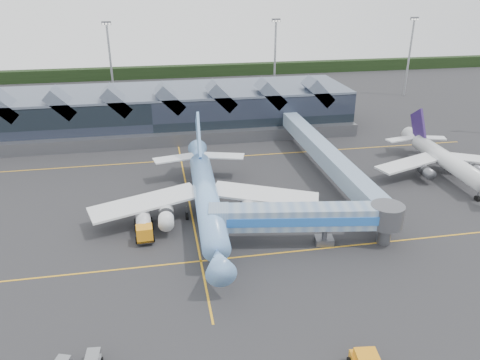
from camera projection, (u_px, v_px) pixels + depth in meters
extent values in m
plane|color=#272629|center=(195.00, 230.00, 66.53)|extent=(260.00, 260.00, 0.00)
cube|color=gold|center=(201.00, 261.00, 59.33)|extent=(120.00, 0.25, 0.01)
cube|color=gold|center=(181.00, 160.00, 91.73)|extent=(120.00, 0.25, 0.01)
cube|color=gold|center=(189.00, 200.00, 75.53)|extent=(0.25, 60.00, 0.01)
cube|color=black|center=(165.00, 72.00, 164.73)|extent=(260.00, 4.00, 4.00)
cube|color=black|center=(152.00, 112.00, 107.09)|extent=(90.00, 20.00, 9.00)
cube|color=slate|center=(151.00, 92.00, 105.20)|extent=(90.00, 20.00, 0.60)
cube|color=#5C5D64|center=(154.00, 141.00, 98.47)|extent=(90.00, 2.50, 2.60)
cube|color=slate|center=(5.00, 105.00, 93.99)|extent=(6.43, 6.00, 6.43)
cube|color=slate|center=(62.00, 103.00, 95.84)|extent=(6.43, 6.00, 6.43)
cube|color=slate|center=(117.00, 100.00, 97.68)|extent=(6.43, 6.00, 6.43)
cube|color=slate|center=(170.00, 98.00, 99.53)|extent=(6.43, 6.00, 6.43)
cube|color=slate|center=(221.00, 96.00, 101.37)|extent=(6.43, 6.00, 6.43)
cube|color=slate|center=(270.00, 94.00, 103.22)|extent=(6.43, 6.00, 6.43)
cube|color=slate|center=(318.00, 91.00, 105.06)|extent=(6.43, 6.00, 6.43)
cylinder|color=#919499|center=(111.00, 66.00, 124.40)|extent=(0.56, 0.56, 22.00)
cube|color=#5C5D64|center=(106.00, 23.00, 119.97)|extent=(2.40, 0.50, 0.90)
cylinder|color=#919499|center=(275.00, 61.00, 131.94)|extent=(0.56, 0.56, 22.00)
cube|color=#5C5D64|center=(276.00, 20.00, 127.52)|extent=(2.40, 0.50, 0.90)
cylinder|color=#919499|center=(409.00, 58.00, 136.85)|extent=(0.56, 0.56, 22.00)
cube|color=#5C5D64|center=(415.00, 18.00, 132.43)|extent=(2.40, 0.50, 0.90)
cylinder|color=#7199E6|center=(207.00, 198.00, 67.50)|extent=(4.49, 28.26, 3.47)
cone|color=#7199E6|center=(219.00, 262.00, 52.57)|extent=(3.65, 4.95, 3.47)
cube|color=black|center=(219.00, 259.00, 51.73)|extent=(1.33, 0.38, 0.48)
cone|color=#7199E6|center=(199.00, 155.00, 83.06)|extent=(3.71, 6.56, 3.47)
cube|color=silver|center=(145.00, 202.00, 67.61)|extent=(16.62, 9.36, 1.15)
cube|color=silver|center=(265.00, 195.00, 70.00)|extent=(16.63, 10.33, 1.15)
cylinder|color=silver|center=(166.00, 217.00, 65.47)|extent=(2.33, 4.90, 2.15)
cylinder|color=silver|center=(249.00, 211.00, 67.07)|extent=(2.33, 4.90, 2.15)
cube|color=#7199E6|center=(199.00, 138.00, 80.14)|extent=(0.73, 8.90, 9.57)
cube|color=silver|center=(175.00, 158.00, 81.39)|extent=(7.67, 4.25, 0.23)
cube|color=silver|center=(223.00, 156.00, 82.54)|extent=(7.74, 4.71, 0.23)
cylinder|color=#5C5D64|center=(216.00, 266.00, 56.58)|extent=(0.26, 0.26, 2.01)
cylinder|color=#5C5D64|center=(187.00, 213.00, 69.30)|extent=(0.26, 0.26, 2.01)
cylinder|color=#5C5D64|center=(226.00, 210.00, 70.09)|extent=(0.26, 0.26, 2.01)
cylinder|color=black|center=(217.00, 270.00, 56.84)|extent=(0.46, 1.30, 1.29)
cylinder|color=silver|center=(447.00, 161.00, 82.76)|extent=(3.71, 20.59, 2.93)
cone|color=silver|center=(413.00, 137.00, 94.08)|extent=(3.11, 4.79, 2.93)
cube|color=silver|center=(408.00, 163.00, 82.91)|extent=(12.76, 6.98, 0.98)
cube|color=silver|center=(479.00, 159.00, 84.73)|extent=(12.75, 7.78, 0.98)
cylinder|color=#5C5D64|center=(426.00, 172.00, 81.33)|extent=(1.95, 3.58, 1.82)
cylinder|color=#5C5D64|center=(475.00, 169.00, 82.55)|extent=(1.95, 3.58, 1.82)
cube|color=#2C1A4E|center=(418.00, 126.00, 91.93)|extent=(0.69, 6.59, 7.14)
cube|color=silver|center=(400.00, 139.00, 92.84)|extent=(5.88, 3.15, 0.24)
cube|color=silver|center=(431.00, 138.00, 93.72)|extent=(5.93, 3.53, 0.24)
cylinder|color=#5C5D64|center=(478.00, 196.00, 74.94)|extent=(0.27, 0.27, 1.69)
cylinder|color=#5C5D64|center=(430.00, 172.00, 84.16)|extent=(0.27, 0.27, 1.69)
cylinder|color=#5C5D64|center=(455.00, 170.00, 84.82)|extent=(0.27, 0.27, 1.69)
cylinder|color=black|center=(477.00, 199.00, 75.16)|extent=(0.48, 1.10, 1.08)
cube|color=#6784AC|center=(303.00, 217.00, 61.52)|extent=(20.44, 6.10, 2.93)
cube|color=blue|center=(305.00, 222.00, 60.09)|extent=(19.99, 3.23, 1.21)
cube|color=#6784AC|center=(219.00, 218.00, 61.22)|extent=(3.09, 3.60, 3.03)
cylinder|color=#5C5D64|center=(325.00, 230.00, 62.43)|extent=(0.71, 0.71, 4.12)
cube|color=#5C5D64|center=(324.00, 240.00, 63.08)|extent=(2.71, 2.37, 0.91)
cylinder|color=black|center=(316.00, 241.00, 63.09)|extent=(0.54, 0.96, 0.91)
cylinder|color=black|center=(331.00, 241.00, 63.15)|extent=(0.54, 0.96, 0.91)
cylinder|color=#5C5D64|center=(387.00, 216.00, 61.82)|extent=(4.45, 4.45, 3.03)
cylinder|color=#5C5D64|center=(385.00, 229.00, 62.65)|extent=(1.82, 1.82, 4.12)
cube|color=black|center=(144.00, 228.00, 65.66)|extent=(2.55, 8.17, 0.45)
cube|color=orange|center=(145.00, 233.00, 62.56)|extent=(2.25, 2.08, 1.97)
cube|color=black|center=(145.00, 233.00, 61.74)|extent=(1.98, 0.23, 0.90)
cylinder|color=silver|center=(143.00, 217.00, 66.13)|extent=(2.32, 5.30, 2.06)
sphere|color=silver|center=(142.00, 209.00, 68.45)|extent=(1.97, 1.97, 1.97)
sphere|color=silver|center=(144.00, 226.00, 63.81)|extent=(1.97, 1.97, 1.97)
cylinder|color=black|center=(137.00, 240.00, 63.11)|extent=(0.36, 0.91, 0.90)
cylinder|color=black|center=(154.00, 238.00, 63.59)|extent=(0.36, 0.91, 0.90)
cylinder|color=black|center=(136.00, 229.00, 65.91)|extent=(0.36, 0.91, 0.90)
cylinder|color=black|center=(152.00, 227.00, 66.38)|extent=(0.36, 0.91, 0.90)
cylinder|color=black|center=(135.00, 222.00, 67.91)|extent=(0.36, 0.91, 0.90)
cylinder|color=black|center=(151.00, 220.00, 68.38)|extent=(0.36, 0.91, 0.90)
cube|color=orange|center=(367.00, 357.00, 42.27)|extent=(2.20, 2.01, 0.78)
cube|color=gray|center=(92.00, 355.00, 42.86)|extent=(1.39, 2.04, 0.07)
cylinder|color=black|center=(102.00, 359.00, 44.04)|extent=(0.13, 0.33, 0.32)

